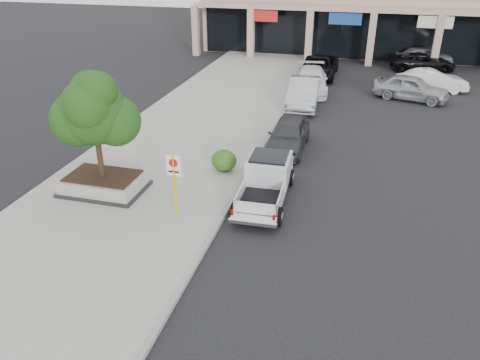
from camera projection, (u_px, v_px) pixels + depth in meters
The scene contains 16 objects.
ground at pixel (258, 237), 15.97m from camera, with size 120.00×120.00×0.00m, color black.
sidewalk at pixel (175, 151), 22.39m from camera, with size 8.00×52.00×0.15m, color gray.
curb at pixel (255, 160), 21.47m from camera, with size 0.20×52.00×0.15m, color gray.
planter at pixel (104, 183), 18.55m from camera, with size 3.20×2.20×0.68m.
planter_tree at pixel (99, 111), 17.33m from camera, with size 2.90×2.55×4.00m.
no_parking_sign at pixel (174, 177), 16.46m from camera, with size 0.55×0.09×2.30m.
hedge at pixel (224, 160), 20.14m from camera, with size 1.10×0.99×0.94m, color #1B4213.
pickup_truck at pixel (265, 183), 17.90m from camera, with size 1.82×4.91×1.55m, color silver, non-canonical shape.
curb_car_a at pixel (288, 135), 22.52m from camera, with size 1.74×4.33×1.48m, color #323437.
curb_car_b at pixel (304, 93), 28.57m from camera, with size 1.77×5.07×1.67m, color #AEB0B6.
curb_car_c at pixel (311, 80), 31.35m from camera, with size 2.18×5.35×1.55m, color silver.
curb_car_d at pixel (319, 67), 34.81m from camera, with size 2.54×5.51×1.53m, color black.
lot_car_a at pixel (411, 88), 29.72m from camera, with size 1.86×4.62×1.57m, color #A1A4A9.
lot_car_b at pixel (432, 81), 31.32m from camera, with size 1.57×4.51×1.49m, color silver.
lot_car_d at pixel (423, 62), 36.60m from camera, with size 2.25×4.88×1.36m, color black.
lot_car_e at pixel (424, 56), 38.04m from camera, with size 1.83×4.55×1.55m, color #A3A5AB.
Camera 1 is at (2.88, -13.08, 8.95)m, focal length 35.00 mm.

